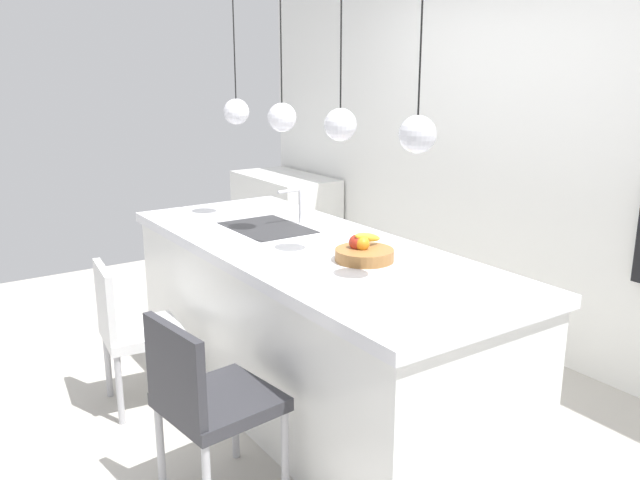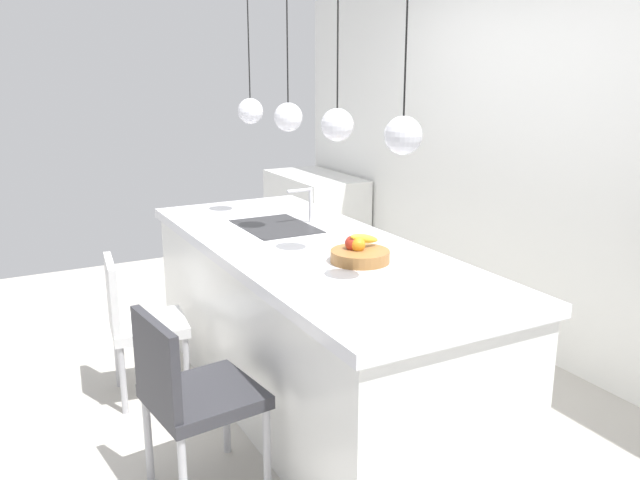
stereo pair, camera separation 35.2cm
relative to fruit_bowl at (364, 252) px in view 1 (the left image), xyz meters
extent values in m
plane|color=#BCB7AD|center=(-0.40, -0.07, -0.98)|extent=(6.60, 6.60, 0.00)
cube|color=white|center=(-0.40, 1.58, 0.32)|extent=(6.00, 0.10, 2.60)
cube|color=white|center=(-0.40, -0.07, -0.54)|extent=(2.62, 0.98, 0.87)
cube|color=white|center=(-0.40, -0.07, -0.07)|extent=(2.68, 1.04, 0.06)
cube|color=#2D2D30|center=(-0.87, -0.07, -0.05)|extent=(0.56, 0.40, 0.02)
cylinder|color=silver|center=(-0.87, 0.17, 0.07)|extent=(0.02, 0.02, 0.22)
cylinder|color=silver|center=(-0.87, 0.09, 0.17)|extent=(0.02, 0.16, 0.02)
cylinder|color=#9E6B38|center=(0.01, 0.00, -0.01)|extent=(0.30, 0.30, 0.06)
sphere|color=#B22D1E|center=(-0.04, -0.02, 0.05)|extent=(0.08, 0.08, 0.08)
sphere|color=orange|center=(0.00, -0.01, 0.04)|extent=(0.07, 0.07, 0.07)
ellipsoid|color=yellow|center=(-0.02, 0.04, 0.07)|extent=(0.07, 0.19, 0.09)
cube|color=white|center=(-2.80, 1.21, -0.54)|extent=(1.10, 0.60, 0.87)
cube|color=silver|center=(-0.89, -0.87, -0.54)|extent=(0.45, 0.46, 0.06)
cube|color=silver|center=(-0.92, -1.06, -0.32)|extent=(0.39, 0.08, 0.38)
cylinder|color=#B2B2B7|center=(-0.70, -0.71, -0.77)|extent=(0.04, 0.04, 0.40)
cylinder|color=#B2B2B7|center=(-1.04, -0.67, -0.77)|extent=(0.04, 0.04, 0.40)
cylinder|color=#B2B2B7|center=(-0.74, -1.07, -0.77)|extent=(0.04, 0.04, 0.40)
cylinder|color=#B2B2B7|center=(-1.09, -1.03, -0.77)|extent=(0.04, 0.04, 0.40)
cube|color=#333338|center=(0.11, -0.87, -0.52)|extent=(0.51, 0.51, 0.06)
cube|color=#333338|center=(0.13, -1.08, -0.30)|extent=(0.44, 0.09, 0.38)
cylinder|color=#B2B2B7|center=(0.28, -0.65, -0.76)|extent=(0.04, 0.04, 0.43)
cylinder|color=#B2B2B7|center=(-0.11, -0.69, -0.76)|extent=(0.04, 0.04, 0.43)
cylinder|color=#B2B2B7|center=(-0.07, -1.09, -0.76)|extent=(0.04, 0.04, 0.43)
sphere|color=silver|center=(-1.23, -0.07, 0.63)|extent=(0.16, 0.16, 0.16)
cylinder|color=black|center=(-1.23, -0.07, 1.01)|extent=(0.01, 0.01, 0.60)
sphere|color=silver|center=(-0.68, -0.07, 0.63)|extent=(0.16, 0.16, 0.16)
cylinder|color=black|center=(-0.68, -0.07, 1.01)|extent=(0.01, 0.01, 0.60)
sphere|color=silver|center=(-0.12, -0.07, 0.63)|extent=(0.16, 0.16, 0.16)
cylinder|color=black|center=(-0.12, -0.07, 1.01)|extent=(0.01, 0.01, 0.60)
sphere|color=silver|center=(0.44, -0.07, 0.63)|extent=(0.16, 0.16, 0.16)
cylinder|color=black|center=(0.44, -0.07, 1.01)|extent=(0.01, 0.01, 0.60)
camera|label=1|loc=(2.52, -1.97, 0.92)|focal=37.03mm
camera|label=2|loc=(2.71, -1.67, 0.92)|focal=37.03mm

